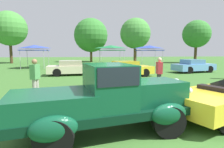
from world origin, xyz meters
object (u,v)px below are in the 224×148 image
Objects in this scene: spectator_between_cars at (35,78)px; show_car_cream at (72,68)px; feature_pickup_truck at (106,98)px; canopy_tent_left_field at (35,47)px; show_car_skyblue at (193,66)px; spectator_near_truck at (159,73)px; show_car_yellow at (127,69)px; canopy_tent_center_field at (111,48)px; canopy_tent_right_field at (149,48)px.

show_car_cream is at bearing 83.77° from spectator_between_cars.
feature_pickup_truck is at bearing -81.45° from show_car_cream.
show_car_cream is 7.97m from spectator_between_cars.
feature_pickup_truck is 1.60× the size of canopy_tent_left_field.
show_car_cream is at bearing -176.84° from show_car_skyblue.
show_car_skyblue is 17.46m from canopy_tent_left_field.
feature_pickup_truck is 11.62m from show_car_cream.
canopy_tent_left_field is at bearing 124.10° from show_car_cream.
canopy_tent_left_field is (-9.76, 14.04, 1.51)m from spectator_near_truck.
show_car_skyblue is at bearing -22.26° from canopy_tent_left_field.
show_car_cream and show_car_yellow have the same top height.
canopy_tent_center_field is at bearing 59.00° from show_car_cream.
feature_pickup_truck is 1.07× the size of show_car_skyblue.
feature_pickup_truck is at bearing -111.39° from canopy_tent_right_field.
canopy_tent_center_field is at bearing 82.55° from feature_pickup_truck.
show_car_cream is at bearing -121.00° from canopy_tent_center_field.
show_car_skyblue is 1.41× the size of canopy_tent_center_field.
spectator_near_truck is at bearing 10.46° from spectator_between_cars.
spectator_near_truck is at bearing -86.82° from canopy_tent_center_field.
spectator_near_truck reaches higher than show_car_cream.
spectator_near_truck is at bearing -106.32° from canopy_tent_right_field.
feature_pickup_truck is 2.67× the size of spectator_near_truck.
canopy_tent_right_field reaches higher than feature_pickup_truck.
show_car_cream is 2.50× the size of spectator_near_truck.
spectator_near_truck is at bearing -54.47° from show_car_cream.
show_car_skyblue is 9.61m from canopy_tent_center_field.
canopy_tent_left_field and canopy_tent_center_field have the same top height.
show_car_skyblue is 1.49× the size of canopy_tent_left_field.
show_car_cream is 1.50× the size of canopy_tent_left_field.
show_car_yellow is at bearing -88.42° from canopy_tent_center_field.
show_car_skyblue is at bearing -41.49° from canopy_tent_center_field.
spectator_between_cars is (-0.86, -7.91, 0.31)m from show_car_cream.
feature_pickup_truck is 19.66m from canopy_tent_right_field.
show_car_yellow is at bearing -43.01° from canopy_tent_left_field.
canopy_tent_left_field is (-4.87, 7.19, 1.82)m from show_car_cream.
feature_pickup_truck reaches higher than show_car_skyblue.
feature_pickup_truck is 1.60× the size of canopy_tent_right_field.
show_car_yellow is 2.57× the size of spectator_between_cars.
spectator_near_truck is 13.83m from canopy_tent_center_field.
show_car_skyblue is at bearing 51.96° from feature_pickup_truck.
show_car_skyblue is at bearing -69.26° from canopy_tent_right_field.
show_car_yellow is at bearing 75.37° from feature_pickup_truck.
show_car_yellow is 12.75m from canopy_tent_left_field.
canopy_tent_center_field is (9.00, -0.32, 0.00)m from canopy_tent_left_field.
show_car_skyblue is (9.47, 12.11, -0.27)m from feature_pickup_truck.
canopy_tent_right_field is at bearing -1.38° from canopy_tent_center_field.
canopy_tent_right_field is (13.75, -0.44, 0.00)m from canopy_tent_left_field.
show_car_yellow is (2.63, 10.08, -0.27)m from feature_pickup_truck.
spectator_between_cars is 0.60× the size of canopy_tent_left_field.
canopy_tent_left_field is 13.75m from canopy_tent_right_field.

